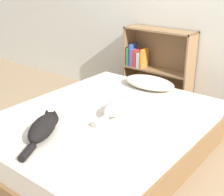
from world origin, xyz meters
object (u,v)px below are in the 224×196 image
object	(u,v)px
cat_dark	(43,127)
bookshelf	(157,67)
bed	(102,136)
pillow	(149,83)
cat_light	(119,106)

from	to	relation	value
cat_dark	bookshelf	xyz separation A→B (m)	(-0.15, 1.88, -0.01)
cat_dark	bed	bearing A→B (deg)	-35.18
bookshelf	pillow	bearing A→B (deg)	-66.86
pillow	bookshelf	size ratio (longest dim) A/B	0.58
cat_light	cat_dark	size ratio (longest dim) A/B	1.02
bed	pillow	distance (m)	0.85
bed	bookshelf	size ratio (longest dim) A/B	2.05
bookshelf	bed	bearing A→B (deg)	-79.74
cat_dark	cat_light	bearing A→B (deg)	-42.89
bed	pillow	bearing A→B (deg)	91.30
cat_light	cat_dark	bearing A→B (deg)	161.27
pillow	cat_light	distance (m)	0.71
pillow	cat_dark	size ratio (longest dim) A/B	1.06
bed	cat_dark	xyz separation A→B (m)	(-0.09, -0.56, 0.29)
bed	cat_dark	world-z (taller)	cat_dark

